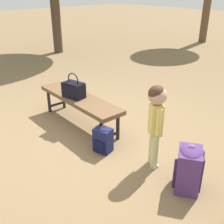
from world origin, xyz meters
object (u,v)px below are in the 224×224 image
at_px(child_standing, 156,114).
at_px(backpack_large, 189,167).
at_px(handbag, 74,89).
at_px(backpack_small, 103,138).
at_px(park_bench, 79,100).

distance_m(child_standing, backpack_large, 0.65).
bearing_deg(handbag, backpack_small, -11.67).
relative_size(handbag, child_standing, 0.37).
relative_size(child_standing, backpack_small, 2.70).
xyz_separation_m(child_standing, backpack_large, (0.50, -0.05, -0.40)).
bearing_deg(park_bench, handbag, -122.79).
xyz_separation_m(child_standing, backpack_small, (-0.62, -0.23, -0.48)).
bearing_deg(handbag, park_bench, 57.21).
bearing_deg(park_bench, backpack_large, -1.61).
height_order(handbag, backpack_large, handbag).
xyz_separation_m(park_bench, backpack_large, (1.92, -0.05, -0.13)).
distance_m(park_bench, backpack_large, 1.92).
relative_size(park_bench, backpack_large, 3.05).
bearing_deg(backpack_large, park_bench, 178.39).
height_order(backpack_large, backpack_small, backpack_large).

